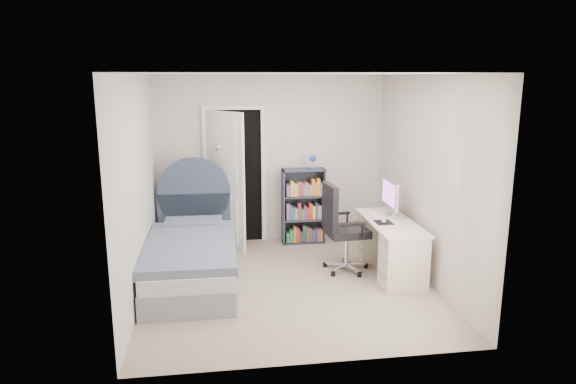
{
  "coord_description": "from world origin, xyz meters",
  "views": [
    {
      "loc": [
        -0.84,
        -5.8,
        2.47
      ],
      "look_at": [
        0.04,
        0.26,
        1.09
      ],
      "focal_mm": 32.0,
      "sensor_mm": 36.0,
      "label": 1
    }
  ],
  "objects": [
    {
      "name": "door",
      "position": [
        -0.65,
        1.57,
        1.03
      ],
      "size": [
        0.92,
        0.67,
        2.06
      ],
      "color": "black",
      "rests_on": "ground"
    },
    {
      "name": "nightstand",
      "position": [
        -1.43,
        1.3,
        0.35
      ],
      "size": [
        0.36,
        0.36,
        0.54
      ],
      "color": "tan",
      "rests_on": "ground"
    },
    {
      "name": "floor_lamp",
      "position": [
        -0.83,
        1.56,
        0.62
      ],
      "size": [
        0.22,
        0.22,
        1.53
      ],
      "color": "silver",
      "rests_on": "ground"
    },
    {
      "name": "bookcase",
      "position": [
        0.47,
        1.57,
        0.53
      ],
      "size": [
        0.63,
        0.27,
        1.34
      ],
      "color": "#353D48",
      "rests_on": "ground"
    },
    {
      "name": "office_chair",
      "position": [
        0.72,
        0.34,
        0.63
      ],
      "size": [
        0.6,
        0.62,
        1.15
      ],
      "color": "silver",
      "rests_on": "ground"
    },
    {
      "name": "bed",
      "position": [
        -1.16,
        0.36,
        0.31
      ],
      "size": [
        1.08,
        2.23,
        1.37
      ],
      "color": "gray",
      "rests_on": "ground"
    },
    {
      "name": "room_shell",
      "position": [
        0.0,
        0.0,
        1.25
      ],
      "size": [
        3.5,
        3.7,
        2.6
      ],
      "color": "gray",
      "rests_on": "ground"
    },
    {
      "name": "desk",
      "position": [
        1.35,
        0.22,
        0.37
      ],
      "size": [
        0.56,
        1.4,
        1.15
      ],
      "color": "beige",
      "rests_on": "ground"
    }
  ]
}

